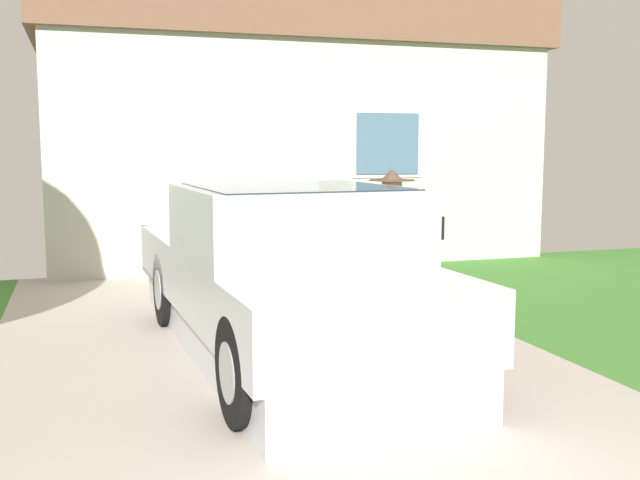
% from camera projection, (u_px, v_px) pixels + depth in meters
% --- Properties ---
extents(pickup_truck, '(2.25, 5.35, 1.63)m').
position_uv_depth(pickup_truck, '(289.00, 282.00, 6.94)').
color(pickup_truck, silver).
rests_on(pickup_truck, ground).
extents(person_with_hat, '(0.48, 0.48, 1.75)m').
position_uv_depth(person_with_hat, '(391.00, 243.00, 7.90)').
color(person_with_hat, '#333842').
rests_on(person_with_hat, ground).
extents(handbag, '(0.37, 0.19, 0.40)m').
position_uv_depth(handbag, '(420.00, 327.00, 7.78)').
color(handbag, brown).
rests_on(handbag, ground).
extents(house_with_garage, '(8.74, 6.50, 4.67)m').
position_uv_depth(house_with_garage, '(272.00, 127.00, 14.86)').
color(house_with_garage, beige).
rests_on(house_with_garage, ground).
extents(wheeled_trash_bin, '(0.60, 0.72, 1.11)m').
position_uv_depth(wheeled_trash_bin, '(394.00, 230.00, 12.31)').
color(wheeled_trash_bin, '#424247').
rests_on(wheeled_trash_bin, ground).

